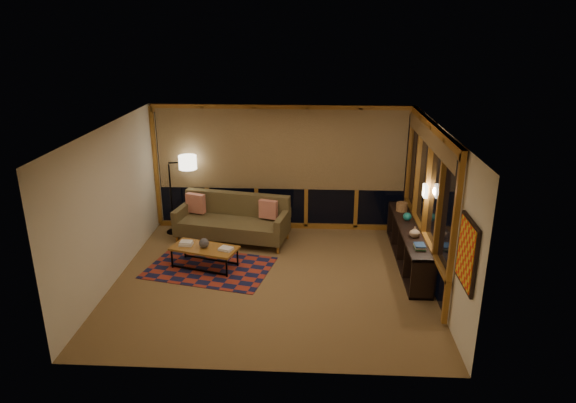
{
  "coord_description": "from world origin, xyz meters",
  "views": [
    {
      "loc": [
        0.7,
        -8.04,
        4.32
      ],
      "look_at": [
        0.24,
        0.62,
        1.25
      ],
      "focal_mm": 32.0,
      "sensor_mm": 36.0,
      "label": 1
    }
  ],
  "objects_px": {
    "coffee_table": "(205,257)",
    "floor_lamp": "(171,195)",
    "bookshelf": "(408,245)",
    "sofa": "(232,220)"
  },
  "relations": [
    {
      "from": "sofa",
      "to": "bookshelf",
      "type": "height_order",
      "value": "sofa"
    },
    {
      "from": "bookshelf",
      "to": "coffee_table",
      "type": "bearing_deg",
      "value": -173.62
    },
    {
      "from": "floor_lamp",
      "to": "bookshelf",
      "type": "relative_size",
      "value": 0.59
    },
    {
      "from": "coffee_table",
      "to": "floor_lamp",
      "type": "xyz_separation_m",
      "value": [
        -1.02,
        1.62,
        0.65
      ]
    },
    {
      "from": "coffee_table",
      "to": "bookshelf",
      "type": "height_order",
      "value": "bookshelf"
    },
    {
      "from": "coffee_table",
      "to": "bookshelf",
      "type": "relative_size",
      "value": 0.42
    },
    {
      "from": "coffee_table",
      "to": "sofa",
      "type": "bearing_deg",
      "value": 91.75
    },
    {
      "from": "sofa",
      "to": "bookshelf",
      "type": "bearing_deg",
      "value": -2.06
    },
    {
      "from": "coffee_table",
      "to": "floor_lamp",
      "type": "distance_m",
      "value": 2.02
    },
    {
      "from": "bookshelf",
      "to": "sofa",
      "type": "bearing_deg",
      "value": 166.8
    }
  ]
}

